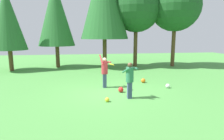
{
  "coord_description": "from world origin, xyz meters",
  "views": [
    {
      "loc": [
        -1.28,
        -9.19,
        2.82
      ],
      "look_at": [
        0.19,
        0.51,
        1.05
      ],
      "focal_mm": 31.13,
      "sensor_mm": 36.0,
      "label": 1
    }
  ],
  "objects": [
    {
      "name": "ball_orange",
      "position": [
        2.27,
        1.73,
        0.13
      ],
      "size": [
        0.26,
        0.26,
        0.26
      ],
      "primitive_type": "sphere",
      "color": "orange",
      "rests_on": "ground_plane"
    },
    {
      "name": "tree_left",
      "position": [
        -3.48,
        8.41,
        4.65
      ],
      "size": [
        3.11,
        3.11,
        7.43
      ],
      "color": "brown",
      "rests_on": "ground_plane"
    },
    {
      "name": "person_catcher",
      "position": [
        0.76,
        -0.97,
        0.96
      ],
      "size": [
        0.66,
        0.7,
        1.63
      ],
      "rotation": [
        0.0,
        0.0,
        1.99
      ],
      "color": "#38476B",
      "rests_on": "ground_plane"
    },
    {
      "name": "person_thrower",
      "position": [
        -0.14,
        1.01,
        0.98
      ],
      "size": [
        0.64,
        0.63,
        1.81
      ],
      "rotation": [
        0.0,
        0.0,
        -1.13
      ],
      "color": "#38476B",
      "rests_on": "ground_plane"
    },
    {
      "name": "ground_plane",
      "position": [
        0.0,
        0.0,
        0.0
      ],
      "size": [
        40.0,
        40.0,
        0.0
      ],
      "primitive_type": "plane",
      "color": "#4C9342"
    },
    {
      "name": "ball_white",
      "position": [
        3.22,
        0.4,
        0.12
      ],
      "size": [
        0.23,
        0.23,
        0.23
      ],
      "primitive_type": "sphere",
      "color": "white",
      "rests_on": "ground_plane"
    },
    {
      "name": "ball_red",
      "position": [
        0.56,
        0.0,
        0.13
      ],
      "size": [
        0.27,
        0.27,
        0.27
      ],
      "primitive_type": "sphere",
      "color": "red",
      "rests_on": "ground_plane"
    },
    {
      "name": "frisbee",
      "position": [
        0.15,
        0.38,
        1.36
      ],
      "size": [
        0.28,
        0.29,
        0.1
      ],
      "color": "yellow"
    },
    {
      "name": "tree_far_right",
      "position": [
        6.87,
        7.51,
        5.31
      ],
      "size": [
        4.4,
        4.4,
        7.53
      ],
      "color": "brown",
      "rests_on": "ground_plane"
    },
    {
      "name": "tree_far_left",
      "position": [
        -6.97,
        7.24,
        4.06
      ],
      "size": [
        2.72,
        2.72,
        6.5
      ],
      "color": "brown",
      "rests_on": "ground_plane"
    },
    {
      "name": "ball_yellow",
      "position": [
        -0.3,
        -1.3,
        0.1
      ],
      "size": [
        0.19,
        0.19,
        0.19
      ],
      "primitive_type": "sphere",
      "color": "yellow",
      "rests_on": "ground_plane"
    },
    {
      "name": "tree_right",
      "position": [
        3.48,
        8.05,
        5.19
      ],
      "size": [
        4.31,
        4.31,
        7.36
      ],
      "color": "brown",
      "rests_on": "ground_plane"
    }
  ]
}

